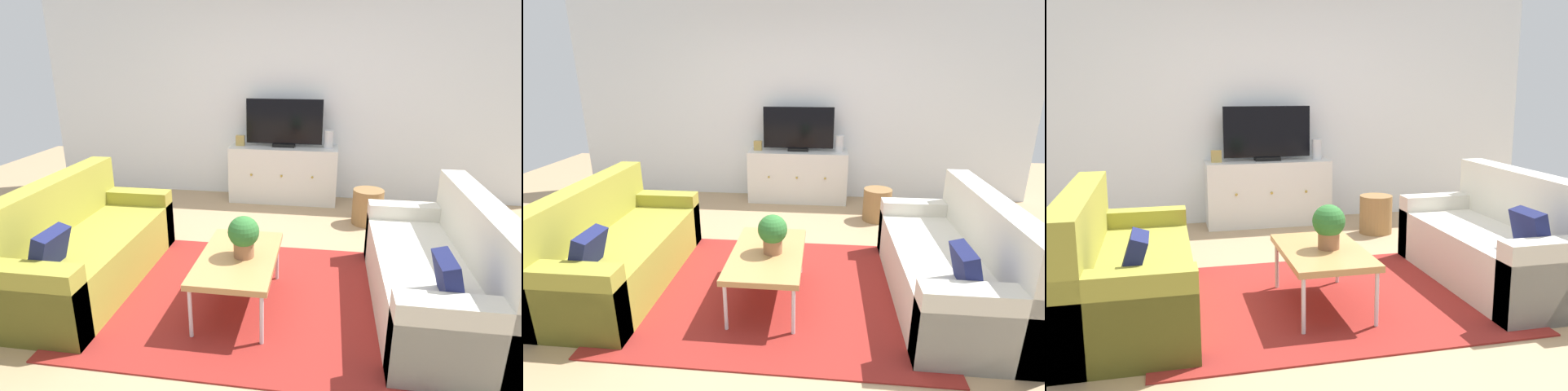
{
  "view_description": "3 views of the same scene",
  "coord_description": "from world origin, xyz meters",
  "views": [
    {
      "loc": [
        0.54,
        -3.05,
        1.84
      ],
      "look_at": [
        0.0,
        0.42,
        0.67
      ],
      "focal_mm": 29.4,
      "sensor_mm": 36.0,
      "label": 1
    },
    {
      "loc": [
        0.34,
        -2.99,
        1.8
      ],
      "look_at": [
        0.0,
        0.42,
        0.67
      ],
      "focal_mm": 26.64,
      "sensor_mm": 36.0,
      "label": 2
    },
    {
      "loc": [
        -1.11,
        -4.01,
        1.55
      ],
      "look_at": [
        0.0,
        0.42,
        0.67
      ],
      "focal_mm": 40.06,
      "sensor_mm": 36.0,
      "label": 3
    }
  ],
  "objects": [
    {
      "name": "ground_plane",
      "position": [
        0.0,
        0.0,
        0.0
      ],
      "size": [
        10.0,
        10.0,
        0.0
      ],
      "primitive_type": "plane",
      "color": "tan"
    },
    {
      "name": "wall_back",
      "position": [
        0.0,
        2.55,
        1.35
      ],
      "size": [
        6.4,
        0.12,
        2.7
      ],
      "primitive_type": "cube",
      "color": "white",
      "rests_on": "ground_plane"
    },
    {
      "name": "area_rug",
      "position": [
        0.0,
        -0.15,
        0.01
      ],
      "size": [
        2.5,
        1.9,
        0.01
      ],
      "primitive_type": "cube",
      "color": "maroon",
      "rests_on": "ground_plane"
    },
    {
      "name": "couch_left_side",
      "position": [
        -1.43,
        -0.1,
        0.29
      ],
      "size": [
        0.8,
        1.77,
        0.87
      ],
      "color": "olive",
      "rests_on": "ground_plane"
    },
    {
      "name": "couch_right_side",
      "position": [
        1.43,
        -0.1,
        0.29
      ],
      "size": [
        0.8,
        1.77,
        0.87
      ],
      "color": "beige",
      "rests_on": "ground_plane"
    },
    {
      "name": "coffee_table",
      "position": [
        -0.06,
        -0.26,
        0.39
      ],
      "size": [
        0.56,
        0.95,
        0.42
      ],
      "color": "#B7844C",
      "rests_on": "ground_plane"
    },
    {
      "name": "potted_plant",
      "position": [
        -0.02,
        -0.27,
        0.6
      ],
      "size": [
        0.23,
        0.23,
        0.31
      ],
      "color": "#936042",
      "rests_on": "coffee_table"
    },
    {
      "name": "tv_console",
      "position": [
        0.01,
        2.27,
        0.36
      ],
      "size": [
        1.36,
        0.47,
        0.71
      ],
      "color": "silver",
      "rests_on": "ground_plane"
    },
    {
      "name": "flat_screen_tv",
      "position": [
        0.01,
        2.29,
        1.01
      ],
      "size": [
        0.96,
        0.16,
        0.6
      ],
      "color": "black",
      "rests_on": "tv_console"
    },
    {
      "name": "glass_vase",
      "position": [
        0.57,
        2.27,
        0.83
      ],
      "size": [
        0.11,
        0.11,
        0.22
      ],
      "primitive_type": "cylinder",
      "color": "silver",
      "rests_on": "tv_console"
    },
    {
      "name": "mantel_clock",
      "position": [
        -0.55,
        2.27,
        0.78
      ],
      "size": [
        0.11,
        0.07,
        0.13
      ],
      "primitive_type": "cube",
      "color": "tan",
      "rests_on": "tv_console"
    },
    {
      "name": "wicker_basket",
      "position": [
        1.04,
        1.6,
        0.2
      ],
      "size": [
        0.34,
        0.34,
        0.4
      ],
      "primitive_type": "cylinder",
      "color": "olive",
      "rests_on": "ground_plane"
    }
  ]
}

